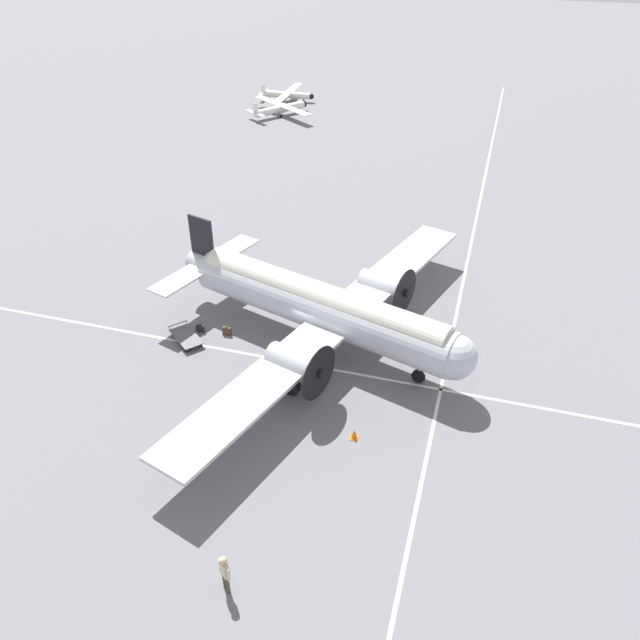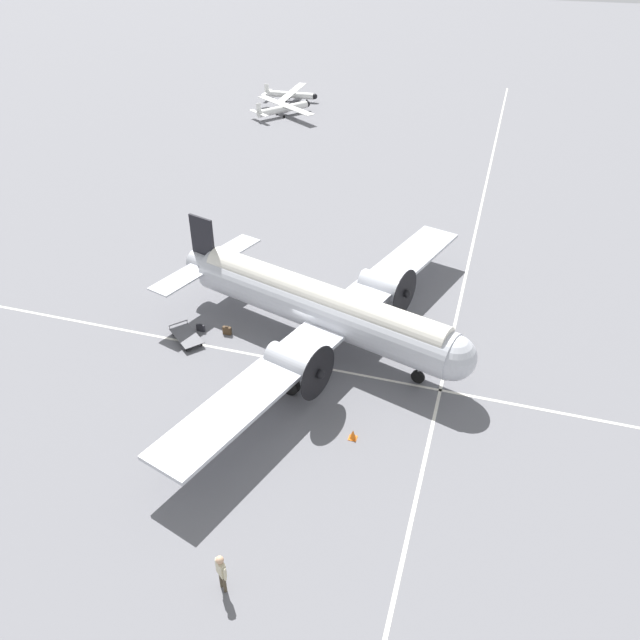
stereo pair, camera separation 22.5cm
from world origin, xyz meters
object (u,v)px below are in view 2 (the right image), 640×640
baggage_cart (186,336)px  traffic_cone (353,435)px  suitcase_upright_spare (227,330)px  airliner_main (326,308)px  light_aircraft_distant (284,108)px  crew_foreground (221,570)px  light_aircraft_taxiing (291,94)px  suitcase_near_door (201,328)px

baggage_cart → traffic_cone: (10.57, -4.62, -0.05)m
suitcase_upright_spare → airliner_main: bearing=6.0°
traffic_cone → light_aircraft_distant: bearing=113.1°
crew_foreground → light_aircraft_distant: 57.81m
airliner_main → light_aircraft_taxiing: (-18.03, 46.27, -1.62)m
crew_foreground → baggage_cart: 15.38m
airliner_main → suitcase_upright_spare: bearing=-156.8°
light_aircraft_distant → traffic_cone: light_aircraft_distant is taller
baggage_cart → light_aircraft_taxiing: 49.20m
crew_foreground → traffic_cone: crew_foreground is taller
crew_foreground → light_aircraft_distant: light_aircraft_distant is taller
airliner_main → traffic_cone: bearing=-46.4°
light_aircraft_distant → baggage_cart: bearing=-131.8°
suitcase_upright_spare → light_aircraft_distant: (-11.24, 40.86, 0.56)m
light_aircraft_taxiing → traffic_cone: light_aircraft_taxiing is taller
baggage_cart → light_aircraft_taxiing: light_aircraft_taxiing is taller
airliner_main → crew_foreground: bearing=-70.2°
airliner_main → light_aircraft_taxiing: size_ratio=2.76×
suitcase_near_door → baggage_cart: baggage_cart is taller
baggage_cart → suitcase_upright_spare: bearing=71.6°
suitcase_near_door → light_aircraft_distant: (-9.71, 41.03, 0.58)m
airliner_main → suitcase_upright_spare: (-5.54, -0.58, -2.15)m
baggage_cart → light_aircraft_distant: size_ratio=0.29×
suitcase_near_door → suitcase_upright_spare: (1.53, 0.17, 0.03)m
airliner_main → suitcase_upright_spare: 5.97m
suitcase_upright_spare → light_aircraft_taxiing: size_ratio=0.06×
suitcase_near_door → light_aircraft_taxiing: light_aircraft_taxiing is taller
suitcase_upright_spare → baggage_cart: (-1.88, -1.18, 0.04)m
airliner_main → suitcase_near_door: (-7.07, -0.75, -2.17)m
light_aircraft_distant → light_aircraft_taxiing: 6.12m
suitcase_near_door → light_aircraft_distant: light_aircraft_distant is taller
suitcase_near_door → light_aircraft_taxiing: size_ratio=0.06×
suitcase_upright_spare → traffic_cone: bearing=-33.7°
suitcase_upright_spare → light_aircraft_distant: light_aircraft_distant is taller
suitcase_near_door → light_aircraft_distant: size_ratio=0.06×
baggage_cart → crew_foreground: bearing=-18.9°
suitcase_near_door → light_aircraft_taxiing: 48.29m
airliner_main → traffic_cone: (3.16, -6.38, -2.16)m
baggage_cart → light_aircraft_distant: bearing=141.9°
light_aircraft_distant → traffic_cone: 50.75m
suitcase_upright_spare → light_aircraft_taxiing: 48.49m
airliner_main → light_aircraft_distant: size_ratio=2.92×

